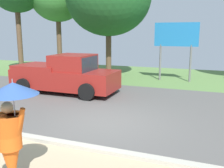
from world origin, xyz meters
TOP-DOWN VIEW (x-y plane):
  - ground_plane at (0.00, 2.95)m, footprint 40.00×22.00m
  - monk_pedestrian at (-0.24, -3.97)m, footprint 1.02×0.90m
  - pickup_truck at (-3.50, 3.34)m, footprint 5.20×2.28m
  - roadside_billboard at (1.12, 8.43)m, footprint 2.60×0.12m

SIDE VIEW (x-z plane):
  - ground_plane at x=0.00m, z-range -0.15..0.05m
  - pickup_truck at x=-3.50m, z-range -0.07..1.81m
  - monk_pedestrian at x=-0.24m, z-range -0.01..2.12m
  - roadside_billboard at x=1.12m, z-range 0.80..4.30m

